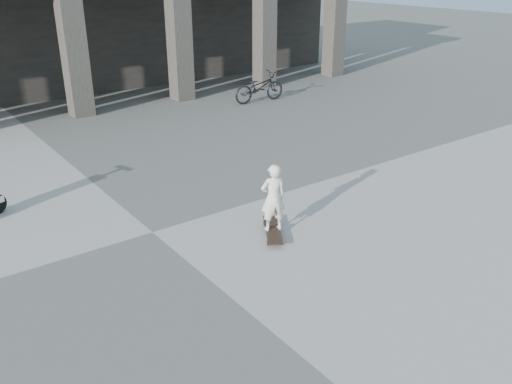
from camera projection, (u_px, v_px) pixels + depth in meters
ground at (152, 232)px, 9.68m from camera, size 90.00×90.00×0.00m
longboard at (273, 230)px, 9.56m from camera, size 0.80×1.06×0.11m
child at (273, 198)px, 9.31m from camera, size 0.51×0.42×1.22m
bicycle at (259, 87)px, 18.33m from camera, size 1.94×0.75×1.01m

